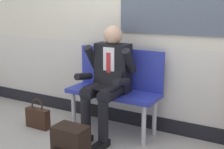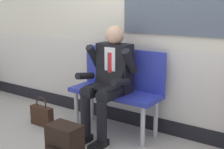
% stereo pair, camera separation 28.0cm
% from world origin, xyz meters
% --- Properties ---
extents(ground_plane, '(18.00, 18.00, 0.00)m').
position_xyz_m(ground_plane, '(0.00, 0.00, 0.00)').
color(ground_plane, '#9E9991').
extents(bench_with_person, '(1.08, 0.42, 0.97)m').
position_xyz_m(bench_with_person, '(-0.20, 0.34, 0.57)').
color(bench_with_person, '#28339E').
rests_on(bench_with_person, ground).
extents(person_seated, '(0.57, 0.70, 1.25)m').
position_xyz_m(person_seated, '(-0.20, 0.13, 0.67)').
color(person_seated, black).
rests_on(person_seated, ground).
extents(handbag, '(0.32, 0.09, 0.37)m').
position_xyz_m(handbag, '(-1.05, -0.10, 0.13)').
color(handbag, '#331E14').
rests_on(handbag, ground).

